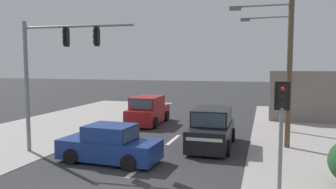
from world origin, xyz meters
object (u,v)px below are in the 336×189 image
utility_pole_background_right (287,46)px  suv_crossing_left (148,111)px  suv_kerbside_parked (212,129)px  pedestal_signal_right_kerb (281,121)px  sedan_oncoming_mid (110,145)px  utility_pole_midground_right (287,42)px  traffic_signal_mast (51,62)px

utility_pole_background_right → suv_crossing_left: bearing=179.5°
suv_kerbside_parked → suv_crossing_left: size_ratio=0.99×
suv_kerbside_parked → suv_crossing_left: same height
pedestal_signal_right_kerb → sedan_oncoming_mid: pedestal_signal_right_kerb is taller
sedan_oncoming_mid → suv_crossing_left: suv_crossing_left is taller
utility_pole_midground_right → sedan_oncoming_mid: utility_pole_midground_right is taller
utility_pole_midground_right → suv_kerbside_parked: size_ratio=2.09×
pedestal_signal_right_kerb → suv_crossing_left: 13.55m
utility_pole_background_right → traffic_signal_mast: utility_pole_background_right is taller
utility_pole_background_right → suv_crossing_left: 9.77m
utility_pole_midground_right → traffic_signal_mast: size_ratio=1.59×
utility_pole_background_right → pedestal_signal_right_kerb: 11.06m
suv_crossing_left → traffic_signal_mast: bearing=-101.3°
utility_pole_background_right → traffic_signal_mast: bearing=-142.2°
traffic_signal_mast → suv_kerbside_parked: size_ratio=1.32×
utility_pole_midground_right → sedan_oncoming_mid: (-7.11, -4.56, -4.43)m
pedestal_signal_right_kerb → suv_crossing_left: size_ratio=0.78×
sedan_oncoming_mid → utility_pole_midground_right: bearing=32.7°
sedan_oncoming_mid → suv_kerbside_parked: suv_kerbside_parked is taller
traffic_signal_mast → utility_pole_midground_right: bearing=21.7°
traffic_signal_mast → pedestal_signal_right_kerb: traffic_signal_mast is taller
utility_pole_background_right → suv_kerbside_parked: size_ratio=2.09×
traffic_signal_mast → sedan_oncoming_mid: size_ratio=1.39×
utility_pole_background_right → pedestal_signal_right_kerb: utility_pole_background_right is taller
utility_pole_midground_right → suv_crossing_left: size_ratio=2.08×
pedestal_signal_right_kerb → sedan_oncoming_mid: size_ratio=0.82×
pedestal_signal_right_kerb → suv_kerbside_parked: (-2.95, 5.85, -1.53)m
utility_pole_midground_right → suv_crossing_left: bearing=154.3°
utility_pole_midground_right → traffic_signal_mast: bearing=-158.3°
utility_pole_midground_right → traffic_signal_mast: utility_pole_midground_right is taller
traffic_signal_mast → suv_kerbside_parked: (6.76, 3.24, -3.26)m
sedan_oncoming_mid → suv_kerbside_parked: bearing=45.5°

